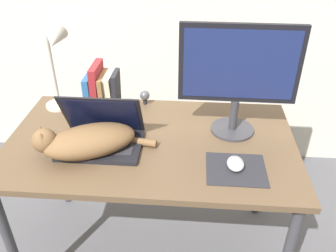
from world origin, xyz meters
name	(u,v)px	position (x,y,z in m)	size (l,w,h in m)	color
desk	(151,153)	(0.00, 0.37, 0.64)	(1.27, 0.74, 0.72)	brown
laptop	(101,136)	(-0.21, 0.32, 0.76)	(0.35, 0.24, 0.23)	black
cat	(86,141)	(-0.25, 0.25, 0.78)	(0.49, 0.33, 0.14)	brown
external_monitor	(239,73)	(0.36, 0.47, 1.00)	(0.50, 0.20, 0.50)	#333338
mousepad	(236,169)	(0.36, 0.19, 0.72)	(0.23, 0.20, 0.00)	#232328
computer_mouse	(236,164)	(0.36, 0.20, 0.74)	(0.07, 0.10, 0.03)	#99999E
book_row	(102,90)	(-0.27, 0.63, 0.82)	(0.16, 0.17, 0.24)	#285B93
desk_lamp	(55,54)	(-0.47, 0.60, 1.01)	(0.17, 0.17, 0.44)	beige
webcam	(145,96)	(-0.07, 0.69, 0.77)	(0.05, 0.05, 0.08)	#232328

